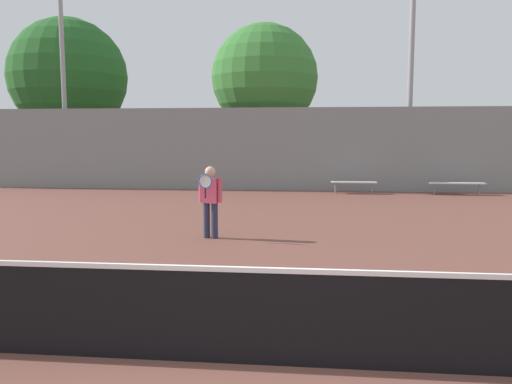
% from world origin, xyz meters
% --- Properties ---
extents(ground_plane, '(100.00, 100.00, 0.00)m').
position_xyz_m(ground_plane, '(0.00, 0.00, 0.00)').
color(ground_plane, brown).
extents(tennis_net, '(11.15, 0.09, 0.98)m').
position_xyz_m(tennis_net, '(0.00, 0.00, 0.50)').
color(tennis_net, '#99999E').
rests_on(tennis_net, ground_plane).
extents(tennis_player, '(0.54, 0.45, 1.58)m').
position_xyz_m(tennis_player, '(-1.75, 5.97, 0.90)').
color(tennis_player, '#282D47').
rests_on(tennis_player, ground_plane).
extents(bench_courtside_near, '(1.76, 0.40, 0.47)m').
position_xyz_m(bench_courtside_near, '(2.15, 14.96, 0.42)').
color(bench_courtside_near, silver).
rests_on(bench_courtside_near, ground_plane).
extents(bench_courtside_far, '(2.07, 0.40, 0.47)m').
position_xyz_m(bench_courtside_far, '(6.03, 14.96, 0.43)').
color(bench_courtside_far, silver).
rests_on(bench_courtside_far, ground_plane).
extents(light_pole_near_left, '(0.90, 0.60, 10.78)m').
position_xyz_m(light_pole_near_left, '(4.50, 16.67, 6.41)').
color(light_pole_near_left, '#939399').
rests_on(light_pole_near_left, ground_plane).
extents(light_pole_far_right, '(0.90, 0.60, 11.22)m').
position_xyz_m(light_pole_far_right, '(-10.36, 16.64, 6.90)').
color(light_pole_far_right, '#939399').
rests_on(light_pole_far_right, ground_plane).
extents(back_fence, '(30.91, 0.06, 3.39)m').
position_xyz_m(back_fence, '(0.00, 15.86, 1.70)').
color(back_fence, gray).
rests_on(back_fence, ground_plane).
extents(tree_green_tall, '(4.88, 4.88, 7.34)m').
position_xyz_m(tree_green_tall, '(-1.66, 18.62, 4.88)').
color(tree_green_tall, brown).
rests_on(tree_green_tall, ground_plane).
extents(tree_green_broad, '(5.99, 5.99, 8.28)m').
position_xyz_m(tree_green_broad, '(-12.03, 20.54, 5.27)').
color(tree_green_broad, brown).
rests_on(tree_green_broad, ground_plane).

